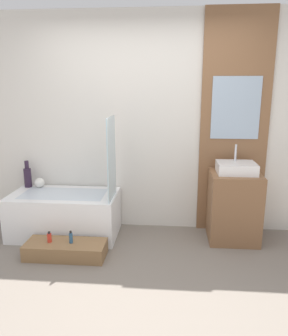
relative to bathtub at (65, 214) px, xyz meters
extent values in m
plane|color=slate|center=(0.94, -1.20, -0.26)|extent=(12.00, 12.00, 0.00)
cube|color=silver|center=(0.94, 0.38, 1.04)|extent=(4.20, 0.06, 2.60)
cube|color=brown|center=(1.98, 0.33, 1.04)|extent=(0.79, 0.03, 2.60)
cube|color=#9EB2C6|center=(1.98, 0.31, 1.24)|extent=(0.55, 0.01, 0.71)
cube|color=white|center=(0.00, 0.00, 0.00)|extent=(1.25, 0.66, 0.52)
cube|color=silver|center=(0.00, 0.00, 0.25)|extent=(0.98, 0.46, 0.01)
cube|color=silver|center=(0.60, -0.09, 0.71)|extent=(0.01, 0.45, 0.91)
cube|color=olive|center=(0.17, -0.53, -0.18)|extent=(0.84, 0.32, 0.16)
cube|color=brown|center=(1.98, 0.05, 0.14)|extent=(0.56, 0.52, 0.80)
cube|color=white|center=(1.98, 0.05, 0.60)|extent=(0.42, 0.34, 0.12)
cylinder|color=silver|center=(1.98, 0.15, 0.75)|extent=(0.02, 0.02, 0.19)
cylinder|color=#2D1E33|center=(-0.53, 0.23, 0.37)|extent=(0.09, 0.09, 0.23)
cylinder|color=#2D1E33|center=(-0.53, 0.23, 0.54)|extent=(0.05, 0.05, 0.10)
sphere|color=silver|center=(-0.38, 0.22, 0.32)|extent=(0.12, 0.12, 0.12)
cylinder|color=red|center=(0.00, -0.53, -0.05)|extent=(0.04, 0.04, 0.09)
cylinder|color=black|center=(0.00, -0.53, 0.01)|extent=(0.03, 0.03, 0.02)
cylinder|color=#2D567A|center=(0.23, -0.53, -0.05)|extent=(0.04, 0.04, 0.11)
cylinder|color=black|center=(0.23, -0.53, 0.02)|extent=(0.02, 0.02, 0.02)
camera|label=1|loc=(1.25, -3.57, 1.47)|focal=35.00mm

